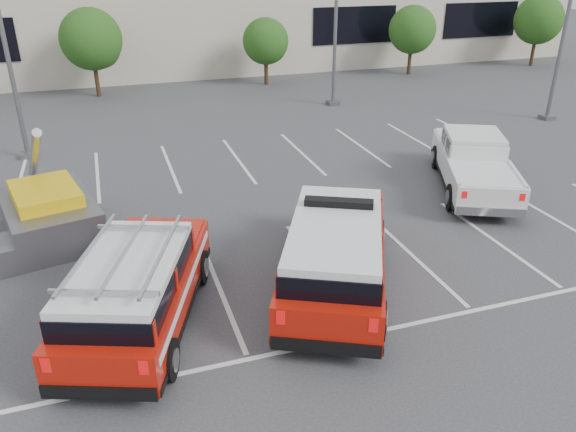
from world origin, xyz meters
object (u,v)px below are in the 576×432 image
object	(u,v)px
light_pole_mid	(336,3)
light_pole_right	(569,8)
white_pickup	(473,168)
light_pole_left	(1,23)
tree_far_right	(539,21)
tree_mid_right	(267,43)
fire_chief_suv	(336,257)
tree_right	(413,31)
ladder_suv	(138,293)
tree_mid_left	(93,41)
utility_rig	(45,216)

from	to	relation	value
light_pole_mid	light_pole_right	distance (m)	10.82
white_pickup	light_pole_right	bearing A→B (deg)	60.66
light_pole_left	white_pickup	bearing A→B (deg)	-29.07
tree_far_right	light_pole_left	xyz separation A→B (m)	(-33.09, -10.05, 2.14)
tree_mid_right	fire_chief_suv	world-z (taller)	tree_mid_right
tree_mid_right	tree_right	distance (m)	10.00
tree_right	tree_far_right	size ratio (longest dim) A/B	0.91
ladder_suv	fire_chief_suv	bearing A→B (deg)	21.60
tree_mid_left	tree_far_right	distance (m)	30.00
tree_mid_right	ladder_suv	size ratio (longest dim) A/B	0.68
ladder_suv	utility_rig	xyz separation A→B (m)	(-2.18, 5.22, -0.18)
tree_far_right	fire_chief_suv	bearing A→B (deg)	-137.52
light_pole_left	light_pole_mid	world-z (taller)	same
tree_mid_left	white_pickup	xyz separation A→B (m)	(12.02, -18.45, -2.30)
tree_right	fire_chief_suv	bearing A→B (deg)	-123.27
tree_mid_left	fire_chief_suv	world-z (taller)	tree_mid_left
light_pole_right	white_pickup	bearing A→B (deg)	-144.24
tree_far_right	white_pickup	xyz separation A→B (m)	(-17.98, -18.45, -2.30)
white_pickup	ladder_suv	world-z (taller)	ladder_suv
light_pole_right	white_pickup	xyz separation A→B (m)	(-8.89, -6.40, -4.44)
tree_far_right	tree_right	bearing A→B (deg)	-180.00
light_pole_right	ladder_suv	world-z (taller)	light_pole_right
ladder_suv	tree_far_right	bearing A→B (deg)	58.26
tree_right	light_pole_left	size ratio (longest dim) A/B	0.43
tree_right	white_pickup	distance (m)	20.20
light_pole_mid	utility_rig	bearing A→B (deg)	-139.65
tree_right	white_pickup	world-z (taller)	tree_right
tree_mid_left	light_pole_left	xyz separation A→B (m)	(-3.09, -10.05, 2.14)
fire_chief_suv	ladder_suv	size ratio (longest dim) A/B	1.11
tree_mid_right	light_pole_left	bearing A→B (deg)	-142.50
tree_mid_right	light_pole_left	xyz separation A→B (m)	(-13.09, -10.05, 2.68)
light_pole_mid	light_pole_right	xyz separation A→B (m)	(9.00, -6.00, 0.00)
tree_mid_left	fire_chief_suv	size ratio (longest dim) A/B	0.74
tree_right	ladder_suv	xyz separation A→B (m)	(-19.76, -23.04, -1.91)
light_pole_left	tree_mid_right	bearing A→B (deg)	37.50
tree_mid_right	utility_rig	distance (m)	21.52
tree_far_right	light_pole_right	xyz separation A→B (m)	(-9.09, -12.05, 2.14)
tree_mid_left	tree_right	xyz separation A→B (m)	(20.00, -0.00, -0.27)
tree_mid_right	tree_far_right	bearing A→B (deg)	0.00
tree_mid_left	light_pole_mid	distance (m)	13.53
light_pole_right	tree_far_right	bearing A→B (deg)	52.96
tree_right	light_pole_mid	xyz separation A→B (m)	(-8.09, -6.05, 2.41)
tree_mid_left	light_pole_mid	size ratio (longest dim) A/B	0.47
tree_mid_right	light_pole_left	world-z (taller)	light_pole_left
tree_mid_right	light_pole_left	size ratio (longest dim) A/B	0.39
fire_chief_suv	tree_far_right	bearing A→B (deg)	68.85
light_pole_left	white_pickup	xyz separation A→B (m)	(15.11, -8.40, -4.44)
tree_mid_right	light_pole_mid	size ratio (longest dim) A/B	0.39
tree_mid_right	fire_chief_suv	distance (m)	23.55
tree_mid_right	ladder_suv	bearing A→B (deg)	-112.96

